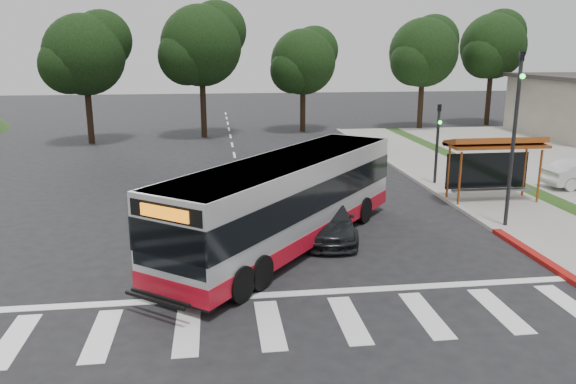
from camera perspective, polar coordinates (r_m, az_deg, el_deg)
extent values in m
plane|color=black|center=(18.74, -3.39, -6.25)|extent=(140.00, 140.00, 0.00)
cube|color=gray|center=(29.01, 17.59, 0.66)|extent=(4.00, 40.00, 0.12)
cube|color=#9E9991|center=(28.23, 13.90, 0.57)|extent=(0.30, 40.00, 0.15)
cube|color=maroon|center=(19.66, 24.43, -6.33)|extent=(0.32, 6.00, 0.15)
cube|color=silver|center=(14.18, -1.87, -13.29)|extent=(18.00, 2.60, 0.01)
cylinder|color=#924418|center=(24.74, 17.05, 1.29)|extent=(0.10, 0.10, 2.30)
cylinder|color=#924418|center=(26.43, 24.18, 1.46)|extent=(0.10, 0.10, 2.30)
cylinder|color=#924418|center=(25.81, 15.96, 1.89)|extent=(0.10, 0.10, 2.30)
cylinder|color=#924418|center=(27.43, 22.89, 2.02)|extent=(0.10, 0.10, 2.30)
cube|color=#924418|center=(25.82, 20.37, 4.49)|extent=(4.20, 1.60, 0.12)
cube|color=#924418|center=(25.84, 20.34, 4.84)|extent=(4.20, 1.32, 0.51)
cube|color=black|center=(26.56, 19.54, 2.07)|extent=(3.80, 0.06, 1.60)
cube|color=gray|center=(26.20, 19.99, 0.19)|extent=(3.60, 0.40, 0.08)
cylinder|color=black|center=(22.11, 21.91, 4.63)|extent=(0.14, 0.14, 6.50)
imported|color=black|center=(21.87, 22.59, 11.74)|extent=(0.16, 0.20, 1.00)
sphere|color=#19E533|center=(21.72, 22.73, 10.79)|extent=(0.18, 0.18, 0.18)
cylinder|color=black|center=(28.53, 14.90, 4.60)|extent=(0.14, 0.14, 4.00)
imported|color=black|center=(28.33, 15.09, 7.59)|extent=(0.16, 0.20, 1.00)
sphere|color=#19E533|center=(28.20, 15.19, 6.84)|extent=(0.18, 0.18, 0.18)
cylinder|color=black|center=(48.84, 13.33, 8.91)|extent=(0.44, 0.44, 4.40)
sphere|color=black|center=(48.65, 13.60, 13.60)|extent=(5.60, 5.60, 5.60)
sphere|color=black|center=(49.84, 14.56, 14.71)|extent=(4.20, 4.20, 4.20)
sphere|color=black|center=(47.66, 12.73, 12.80)|extent=(3.92, 3.92, 3.92)
cylinder|color=black|center=(53.48, 19.70, 9.04)|extent=(0.44, 0.44, 4.84)
sphere|color=black|center=(53.31, 20.11, 13.74)|extent=(5.60, 5.60, 5.60)
sphere|color=black|center=(54.59, 20.87, 14.83)|extent=(4.20, 4.20, 4.20)
sphere|color=black|center=(52.25, 19.41, 12.95)|extent=(3.92, 3.92, 3.92)
cylinder|color=black|center=(43.72, -8.60, 8.70)|extent=(0.44, 0.44, 4.84)
sphere|color=black|center=(43.52, -8.83, 14.47)|extent=(6.00, 6.00, 6.00)
sphere|color=black|center=(44.43, -7.25, 15.94)|extent=(4.50, 4.50, 4.50)
sphere|color=black|center=(42.81, -10.25, 13.39)|extent=(4.20, 4.20, 4.20)
cylinder|color=black|center=(46.30, 1.51, 8.61)|extent=(0.44, 0.44, 3.96)
sphere|color=black|center=(46.09, 1.54, 13.07)|extent=(5.20, 5.20, 5.20)
sphere|color=black|center=(47.02, 2.69, 14.18)|extent=(3.90, 3.90, 3.90)
sphere|color=black|center=(45.33, 0.50, 12.26)|extent=(3.64, 3.64, 3.64)
cylinder|color=black|center=(42.66, -19.53, 7.62)|extent=(0.44, 0.44, 4.40)
sphere|color=black|center=(42.44, -19.99, 12.98)|extent=(5.60, 5.60, 5.60)
sphere|color=black|center=(43.05, -18.37, 14.45)|extent=(4.20, 4.20, 4.20)
sphere|color=black|center=(41.98, -21.44, 11.89)|extent=(3.92, 3.92, 3.92)
imported|color=white|center=(16.03, -7.92, -6.30)|extent=(0.83, 0.83, 1.94)
imported|color=black|center=(20.21, 4.00, -2.77)|extent=(2.29, 4.65, 1.30)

